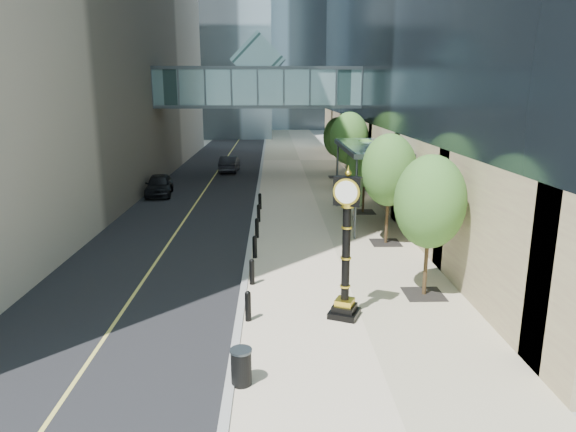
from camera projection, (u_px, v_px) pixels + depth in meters
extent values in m
plane|color=gray|center=(335.00, 335.00, 15.70)|extent=(320.00, 320.00, 0.00)
cube|color=black|center=(225.00, 161.00, 54.32)|extent=(8.00, 180.00, 0.02)
cube|color=#BEAD92|center=(300.00, 160.00, 54.54)|extent=(8.00, 180.00, 0.06)
cube|color=gray|center=(262.00, 161.00, 54.43)|extent=(0.25, 180.00, 0.07)
cube|color=slate|center=(258.00, 88.00, 41.00)|extent=(17.00, 4.00, 3.00)
cube|color=#383F44|center=(259.00, 106.00, 41.34)|extent=(17.00, 4.20, 0.25)
cube|color=#383F44|center=(258.00, 69.00, 40.65)|extent=(17.00, 4.20, 0.25)
cube|color=slate|center=(258.00, 60.00, 40.50)|extent=(4.24, 3.00, 4.24)
cube|color=#383F44|center=(370.00, 148.00, 28.38)|extent=(3.00, 8.00, 0.25)
cube|color=slate|center=(370.00, 145.00, 28.35)|extent=(2.80, 7.80, 0.06)
cylinder|color=#383F44|center=(356.00, 199.00, 25.25)|extent=(0.12, 0.12, 4.20)
cylinder|color=#383F44|center=(337.00, 175.00, 32.44)|extent=(0.12, 0.12, 4.20)
cylinder|color=black|center=(248.00, 308.00, 16.47)|extent=(0.20, 0.20, 0.90)
cylinder|color=black|center=(252.00, 273.00, 19.57)|extent=(0.20, 0.20, 0.90)
cylinder|color=black|center=(255.00, 248.00, 22.68)|extent=(0.20, 0.20, 0.90)
cylinder|color=black|center=(257.00, 229.00, 25.79)|extent=(0.20, 0.20, 0.90)
cylinder|color=black|center=(259.00, 214.00, 28.89)|extent=(0.20, 0.20, 0.90)
cylinder|color=black|center=(260.00, 202.00, 32.00)|extent=(0.20, 0.20, 0.90)
cube|color=black|center=(424.00, 294.00, 18.69)|extent=(1.40, 1.40, 0.02)
cylinder|color=#44321D|center=(426.00, 259.00, 18.37)|extent=(0.14, 0.14, 2.72)
ellipsoid|color=#355B21|center=(430.00, 202.00, 17.87)|extent=(2.49, 2.49, 3.32)
cube|color=black|center=(386.00, 243.00, 25.00)|extent=(1.40, 1.40, 0.02)
cylinder|color=#44321D|center=(387.00, 215.00, 24.67)|extent=(0.14, 0.14, 2.82)
ellipsoid|color=#355B21|center=(389.00, 170.00, 24.15)|extent=(2.58, 2.58, 3.44)
cube|color=black|center=(363.00, 212.00, 31.31)|extent=(1.40, 1.40, 0.02)
cylinder|color=#44321D|center=(363.00, 193.00, 31.03)|extent=(0.14, 0.14, 2.36)
ellipsoid|color=#355B21|center=(365.00, 163.00, 30.60)|extent=(2.17, 2.17, 2.89)
cube|color=black|center=(348.00, 191.00, 37.62)|extent=(1.40, 1.40, 0.02)
cylinder|color=#44321D|center=(348.00, 171.00, 37.26)|extent=(0.14, 0.14, 3.06)
ellipsoid|color=#355B21|center=(349.00, 138.00, 36.69)|extent=(2.80, 2.80, 3.74)
cube|color=black|center=(337.00, 177.00, 43.93)|extent=(1.40, 1.40, 0.02)
cylinder|color=#44321D|center=(337.00, 161.00, 43.61)|extent=(0.14, 0.14, 2.69)
ellipsoid|color=#355B21|center=(338.00, 137.00, 43.12)|extent=(2.47, 2.47, 3.29)
cube|color=black|center=(344.00, 313.00, 16.87)|extent=(1.20, 1.20, 0.20)
cube|color=black|center=(344.00, 308.00, 16.82)|extent=(0.93, 0.93, 0.20)
cube|color=yellow|center=(345.00, 302.00, 16.77)|extent=(0.73, 0.73, 0.20)
cylinder|color=black|center=(346.00, 253.00, 16.37)|extent=(0.26, 0.26, 3.14)
cube|color=black|center=(348.00, 191.00, 15.89)|extent=(0.91, 0.62, 0.91)
cylinder|color=white|center=(347.00, 190.00, 16.06)|extent=(0.66, 0.32, 0.71)
cylinder|color=white|center=(349.00, 192.00, 15.72)|extent=(0.66, 0.32, 0.71)
sphere|color=yellow|center=(348.00, 173.00, 15.76)|extent=(0.20, 0.20, 0.20)
cylinder|color=black|center=(241.00, 368.00, 12.90)|extent=(0.55, 0.55, 0.90)
imported|color=#BAB8AB|center=(351.00, 205.00, 28.97)|extent=(0.73, 0.53, 1.83)
imported|color=black|center=(159.00, 185.00, 36.43)|extent=(2.26, 4.55, 1.49)
imported|color=black|center=(230.00, 164.00, 46.99)|extent=(1.69, 4.42, 1.44)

